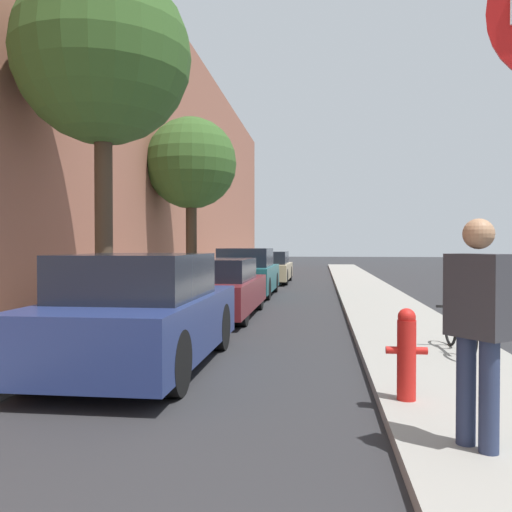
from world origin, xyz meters
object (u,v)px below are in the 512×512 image
at_px(parked_car_navy, 142,314).
at_px(pedestrian, 478,319).
at_px(parked_car_champagne, 269,268).
at_px(parked_car_teal, 247,273).
at_px(parked_car_maroon, 215,288).
at_px(street_tree_far, 191,164).
at_px(bicycle, 459,328).
at_px(fire_hydrant, 407,353).
at_px(street_tree_near, 103,58).

xyz_separation_m(parked_car_navy, pedestrian, (3.43, -2.65, 0.35)).
bearing_deg(parked_car_champagne, parked_car_teal, -91.31).
xyz_separation_m(parked_car_navy, parked_car_maroon, (-0.05, 4.99, -0.07)).
bearing_deg(street_tree_far, bicycle, -56.07).
relative_size(parked_car_navy, bicycle, 2.53).
bearing_deg(bicycle, fire_hydrant, -115.09).
relative_size(parked_car_maroon, parked_car_champagne, 0.96).
bearing_deg(bicycle, parked_car_champagne, 104.32).
distance_m(parked_car_navy, street_tree_near, 4.72).
distance_m(parked_car_navy, street_tree_far, 10.56).
xyz_separation_m(parked_car_champagne, bicycle, (4.09, -15.00, -0.18)).
xyz_separation_m(parked_car_maroon, pedestrian, (3.48, -7.64, 0.42)).
distance_m(parked_car_maroon, parked_car_champagne, 10.95).
relative_size(parked_car_navy, parked_car_champagne, 0.88).
xyz_separation_m(parked_car_maroon, street_tree_far, (-1.73, 4.83, 3.52)).
xyz_separation_m(parked_car_teal, fire_hydrant, (3.14, -11.47, -0.14)).
bearing_deg(parked_car_teal, street_tree_far, -174.14).
bearing_deg(parked_car_maroon, parked_car_teal, 89.73).
bearing_deg(street_tree_far, parked_car_teal, 5.86).
height_order(street_tree_far, fire_hydrant, street_tree_far).
bearing_deg(parked_car_champagne, fire_hydrant, -80.20).
bearing_deg(parked_car_navy, pedestrian, -37.67).
height_order(parked_car_maroon, parked_car_champagne, parked_car_champagne).
distance_m(parked_car_teal, pedestrian, 13.12).
bearing_deg(parked_car_navy, parked_car_teal, 90.13).
bearing_deg(street_tree_near, pedestrian, -44.15).
xyz_separation_m(parked_car_maroon, parked_car_champagne, (0.16, 10.94, 0.01)).
relative_size(parked_car_teal, street_tree_far, 0.78).
bearing_deg(parked_car_maroon, street_tree_far, 109.68).
relative_size(parked_car_maroon, street_tree_near, 0.72).
distance_m(parked_car_navy, parked_car_champagne, 15.94).
bearing_deg(parked_car_teal, parked_car_navy, -89.87).
height_order(parked_car_navy, pedestrian, pedestrian).
relative_size(street_tree_near, street_tree_far, 1.12).
distance_m(parked_car_champagne, fire_hydrant, 17.66).
distance_m(parked_car_champagne, bicycle, 15.54).
distance_m(parked_car_teal, street_tree_far, 3.87).
xyz_separation_m(parked_car_maroon, bicycle, (4.25, -4.05, -0.18)).
bearing_deg(parked_car_navy, bicycle, 12.64).
xyz_separation_m(parked_car_maroon, parked_car_teal, (0.02, 5.01, 0.08)).
distance_m(parked_car_maroon, fire_hydrant, 7.20).
height_order(parked_car_teal, street_tree_near, street_tree_near).
height_order(parked_car_teal, pedestrian, pedestrian).
relative_size(parked_car_maroon, parked_car_teal, 1.03).
relative_size(street_tree_far, pedestrian, 3.31).
relative_size(parked_car_navy, street_tree_far, 0.73).
height_order(parked_car_champagne, fire_hydrant, parked_car_champagne).
distance_m(parked_car_champagne, pedestrian, 18.89).
xyz_separation_m(parked_car_navy, street_tree_near, (-1.35, 2.00, 4.05)).
height_order(street_tree_far, bicycle, street_tree_far).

